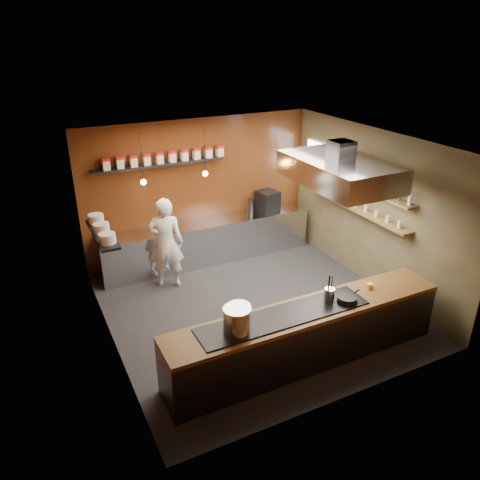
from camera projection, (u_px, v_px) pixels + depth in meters
floor at (255, 309)px, 8.45m from camera, size 5.00×5.00×0.00m
back_wall at (200, 190)px, 9.86m from camera, size 5.00×0.00×5.00m
left_wall at (105, 264)px, 6.81m from camera, size 0.00×5.00×5.00m
right_wall at (373, 209)px, 8.83m from camera, size 0.00×5.00×5.00m
ceiling at (258, 144)px, 7.20m from camera, size 5.00×5.00×0.00m
window_pane at (320, 167)px, 10.03m from camera, size 0.00×1.00×1.00m
prep_counter at (208, 241)px, 10.02m from camera, size 4.60×0.65×0.90m
pass_counter at (306, 335)px, 6.95m from camera, size 4.40×0.72×0.94m
tin_shelf at (159, 165)px, 9.09m from camera, size 2.60×0.26×0.04m
plate_shelf at (102, 234)px, 7.67m from camera, size 0.30×1.40×0.04m
bottle_shelf_upper at (358, 185)px, 8.84m from camera, size 0.26×2.80×0.04m
bottle_shelf_lower at (356, 208)px, 9.03m from camera, size 0.26×2.80×0.04m
extractor_hood at (339, 171)px, 7.60m from camera, size 1.20×2.00×0.72m
pendant_left at (143, 179)px, 8.37m from camera, size 0.10×0.10×0.95m
pendant_right at (205, 171)px, 8.85m from camera, size 0.10×0.10×0.95m
storage_tins at (166, 157)px, 9.09m from camera, size 2.43×0.13×0.22m
plate_stacks at (101, 228)px, 7.63m from camera, size 0.26×1.16×0.16m
bottles at (359, 178)px, 8.78m from camera, size 0.06×2.66×0.24m
wine_glasses at (356, 204)px, 9.00m from camera, size 0.07×2.37×0.13m
stockpot_large at (237, 320)px, 6.16m from camera, size 0.43×0.43×0.37m
stockpot_small at (239, 315)px, 6.31m from camera, size 0.36×0.36×0.31m
utensil_crock at (329, 295)px, 6.90m from camera, size 0.20×0.20×0.20m
frying_pan at (347, 299)px, 6.91m from camera, size 0.46×0.31×0.08m
butter_jar at (370, 286)px, 7.28m from camera, size 0.11×0.11×0.09m
espresso_machine at (268, 200)px, 10.40m from camera, size 0.50×0.49×0.43m
chef at (166, 243)px, 8.86m from camera, size 0.77×0.65×1.81m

